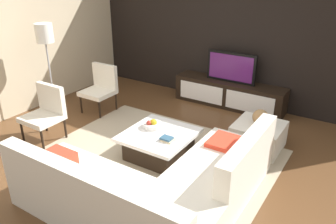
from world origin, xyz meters
name	(u,v)px	position (x,y,z in m)	size (l,w,h in m)	color
ground_plane	(161,161)	(0.00, 0.00, 0.00)	(14.00, 14.00, 0.00)	brown
feature_wall_back	(240,32)	(0.00, 2.70, 1.40)	(6.40, 0.12, 2.80)	black
side_wall_left	(17,36)	(-3.20, 0.20, 1.40)	(0.12, 5.20, 2.80)	beige
area_rug	(155,159)	(-0.10, 0.00, 0.01)	(3.26, 2.58, 0.01)	tan
media_console	(229,94)	(0.00, 2.40, 0.25)	(2.16, 0.48, 0.50)	black
television	(231,67)	(0.00, 2.40, 0.79)	(0.96, 0.06, 0.57)	black
sectional_couch	(155,188)	(0.51, -0.88, 0.29)	(2.36, 2.33, 0.82)	silver
coffee_table	(159,144)	(-0.10, 0.10, 0.20)	(0.94, 0.97, 0.38)	black
accent_chair_near	(46,110)	(-1.92, -0.37, 0.49)	(0.56, 0.53, 0.87)	black
floor_lamp	(45,40)	(-2.55, 0.29, 1.39)	(0.30, 0.30, 1.67)	#A5A5AA
ottoman	(258,136)	(1.03, 1.11, 0.20)	(0.70, 0.70, 0.40)	silver
fruit_bowl	(152,125)	(-0.28, 0.20, 0.43)	(0.28, 0.28, 0.14)	silver
accent_chair_far	(101,86)	(-1.96, 0.92, 0.49)	(0.55, 0.53, 0.87)	black
decorative_ball	(260,117)	(1.03, 1.11, 0.52)	(0.24, 0.24, 0.24)	#997247
book_stack	(167,139)	(0.12, -0.02, 0.40)	(0.18, 0.15, 0.05)	#CCB78C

